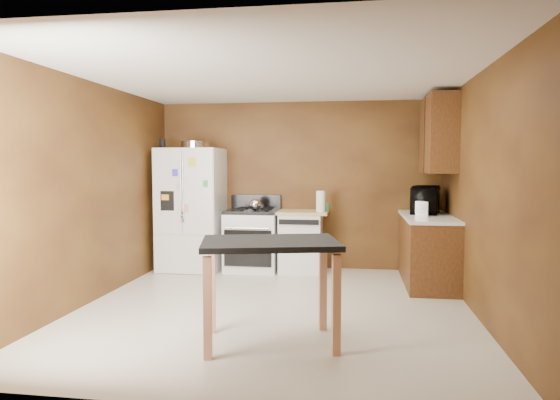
% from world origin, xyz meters
% --- Properties ---
extents(floor, '(4.50, 4.50, 0.00)m').
position_xyz_m(floor, '(0.00, 0.00, 0.00)').
color(floor, beige).
rests_on(floor, ground).
extents(ceiling, '(4.50, 4.50, 0.00)m').
position_xyz_m(ceiling, '(0.00, 0.00, 2.50)').
color(ceiling, white).
rests_on(ceiling, ground).
extents(wall_back, '(4.20, 0.00, 4.20)m').
position_xyz_m(wall_back, '(0.00, 2.25, 1.25)').
color(wall_back, brown).
rests_on(wall_back, ground).
extents(wall_front, '(4.20, 0.00, 4.20)m').
position_xyz_m(wall_front, '(0.00, -2.25, 1.25)').
color(wall_front, brown).
rests_on(wall_front, ground).
extents(wall_left, '(0.00, 4.50, 4.50)m').
position_xyz_m(wall_left, '(-2.10, 0.00, 1.25)').
color(wall_left, brown).
rests_on(wall_left, ground).
extents(wall_right, '(0.00, 4.50, 4.50)m').
position_xyz_m(wall_right, '(2.10, 0.00, 1.25)').
color(wall_right, brown).
rests_on(wall_right, ground).
extents(roasting_pan, '(0.42, 0.42, 0.10)m').
position_xyz_m(roasting_pan, '(-1.48, 1.86, 1.85)').
color(roasting_pan, silver).
rests_on(roasting_pan, refrigerator).
extents(pen_cup, '(0.09, 0.09, 0.13)m').
position_xyz_m(pen_cup, '(-1.95, 1.78, 1.87)').
color(pen_cup, black).
rests_on(pen_cup, refrigerator).
extents(kettle, '(0.18, 0.18, 0.18)m').
position_xyz_m(kettle, '(-0.57, 1.79, 0.99)').
color(kettle, silver).
rests_on(kettle, gas_range).
extents(paper_towel, '(0.15, 0.15, 0.30)m').
position_xyz_m(paper_towel, '(0.37, 1.84, 1.04)').
color(paper_towel, white).
rests_on(paper_towel, dishwasher).
extents(green_canister, '(0.13, 0.13, 0.12)m').
position_xyz_m(green_canister, '(0.43, 1.97, 0.95)').
color(green_canister, '#41AB5B').
rests_on(green_canister, dishwasher).
extents(toaster, '(0.24, 0.30, 0.19)m').
position_xyz_m(toaster, '(1.74, 1.42, 1.00)').
color(toaster, silver).
rests_on(toaster, right_cabinets).
extents(microwave, '(0.54, 0.69, 0.34)m').
position_xyz_m(microwave, '(1.80, 1.74, 1.07)').
color(microwave, black).
rests_on(microwave, right_cabinets).
extents(refrigerator, '(0.90, 0.80, 1.80)m').
position_xyz_m(refrigerator, '(-1.55, 1.86, 0.90)').
color(refrigerator, white).
rests_on(refrigerator, ground).
extents(gas_range, '(0.76, 0.68, 1.10)m').
position_xyz_m(gas_range, '(-0.64, 1.92, 0.46)').
color(gas_range, white).
rests_on(gas_range, ground).
extents(dishwasher, '(0.78, 0.63, 0.89)m').
position_xyz_m(dishwasher, '(0.08, 1.95, 0.45)').
color(dishwasher, white).
rests_on(dishwasher, ground).
extents(right_cabinets, '(0.63, 1.58, 2.45)m').
position_xyz_m(right_cabinets, '(1.84, 1.48, 0.91)').
color(right_cabinets, brown).
rests_on(right_cabinets, ground).
extents(island, '(1.31, 1.02, 0.91)m').
position_xyz_m(island, '(0.13, -1.04, 0.76)').
color(island, black).
rests_on(island, ground).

